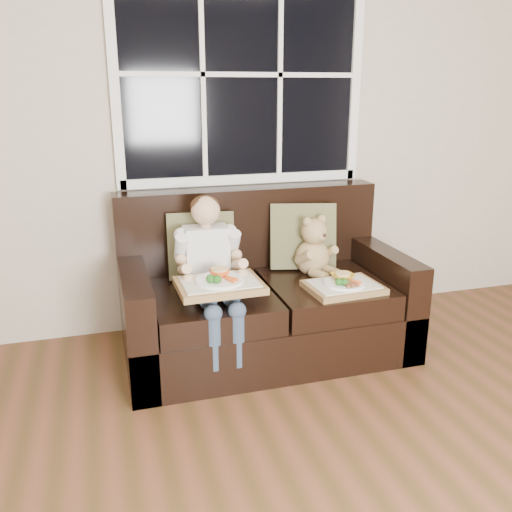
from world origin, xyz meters
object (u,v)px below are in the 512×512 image
object	(u,v)px
loveseat	(263,300)
tray_right	(344,285)
child	(210,261)
tray_left	(219,283)
teddy_bear	(313,250)

from	to	relation	value
loveseat	tray_right	xyz separation A→B (m)	(0.39, -0.32, 0.17)
loveseat	child	bearing A→B (deg)	-161.37
child	tray_left	world-z (taller)	child
loveseat	tray_left	xyz separation A→B (m)	(-0.34, -0.33, 0.27)
child	tray_left	distance (m)	0.23
loveseat	tray_right	bearing A→B (deg)	-38.84
teddy_bear	tray_right	bearing A→B (deg)	-98.48
tray_right	tray_left	bearing A→B (deg)	177.88
loveseat	tray_right	size ratio (longest dim) A/B	3.91
teddy_bear	loveseat	bearing A→B (deg)	165.00
child	teddy_bear	world-z (taller)	child
tray_left	tray_right	bearing A→B (deg)	0.02
loveseat	teddy_bear	size ratio (longest dim) A/B	4.42
tray_left	tray_right	world-z (taller)	tray_left
loveseat	child	xyz separation A→B (m)	(-0.35, -0.12, 0.33)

